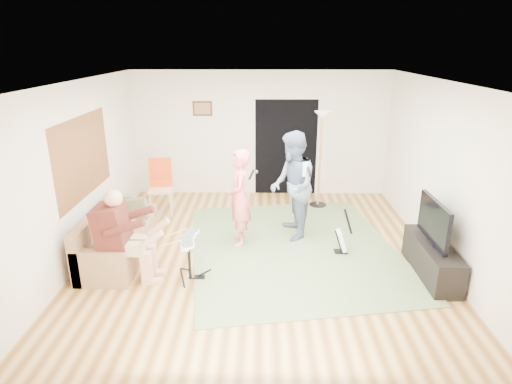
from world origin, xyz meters
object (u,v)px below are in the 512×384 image
torchiere_lamp (321,143)px  television (434,221)px  sofa (115,242)px  singer (239,198)px  dining_chair (162,194)px  tv_cabinet (432,259)px  guitarist (292,186)px  guitar_spare (342,240)px  drum_kit (189,260)px

torchiere_lamp → television: 3.11m
sofa → television: bearing=-5.8°
singer → television: (2.79, -1.02, 0.04)m
torchiere_lamp → television: torchiere_lamp is taller
dining_chair → tv_cabinet: 5.07m
guitarist → torchiere_lamp: 1.70m
guitarist → guitar_spare: 1.22m
television → sofa: bearing=174.2°
sofa → television: 4.80m
guitarist → dining_chair: guitarist is taller
guitar_spare → tv_cabinet: bearing=-29.7°
singer → sofa: bearing=-78.3°
drum_kit → torchiere_lamp: torchiere_lamp is taller
singer → television: bearing=66.3°
sofa → guitarist: size_ratio=1.02×
sofa → guitarist: bearing=16.0°
singer → tv_cabinet: size_ratio=1.16×
guitarist → dining_chair: size_ratio=1.73×
singer → television: singer is taller
torchiere_lamp → guitar_spare: bearing=-86.8°
guitarist → television: guitarist is taller
guitar_spare → torchiere_lamp: size_ratio=0.39×
guitar_spare → television: bearing=-30.8°
sofa → guitar_spare: 3.61m
singer → dining_chair: singer is taller
guitarist → torchiere_lamp: bearing=150.3°
sofa → guitar_spare: sofa is taller
singer → guitar_spare: (1.66, -0.34, -0.59)m
sofa → television: television is taller
tv_cabinet → drum_kit: bearing=-177.3°
drum_kit → singer: (0.66, 1.19, 0.52)m
guitar_spare → torchiere_lamp: torchiere_lamp is taller
sofa → drum_kit: bearing=-26.8°
singer → guitar_spare: singer is taller
drum_kit → dining_chair: (-0.96, 2.56, 0.09)m
guitar_spare → dining_chair: (-3.28, 1.72, 0.16)m
dining_chair → torchiere_lamp: bearing=-0.5°
torchiere_lamp → tv_cabinet: 3.28m
sofa → drum_kit: (1.29, -0.65, 0.04)m
sofa → dining_chair: 1.94m
singer → dining_chair: 2.17m
sofa → dining_chair: (0.32, 1.91, 0.13)m
drum_kit → tv_cabinet: (3.50, 0.17, -0.04)m
guitarist → torchiere_lamp: size_ratio=0.95×
sofa → tv_cabinet: size_ratio=1.36×
guitarist → dining_chair: (-2.51, 1.10, -0.55)m
guitarist → television: (1.91, -1.30, -0.08)m
torchiere_lamp → sofa: bearing=-146.3°
sofa → tv_cabinet: sofa is taller
guitar_spare → dining_chair: size_ratio=0.71×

